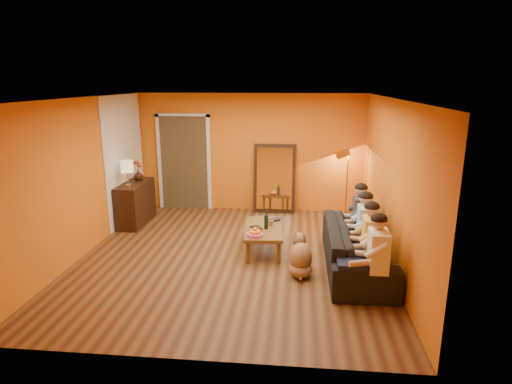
# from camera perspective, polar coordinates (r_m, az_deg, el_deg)

# --- Properties ---
(room_shell) EXTENTS (5.00, 5.50, 2.60)m
(room_shell) POSITION_cam_1_polar(r_m,az_deg,el_deg) (7.21, -2.87, 2.12)
(room_shell) COLOR brown
(room_shell) RESTS_ON ground
(white_accent) EXTENTS (0.02, 1.90, 2.58)m
(white_accent) POSITION_cam_1_polar(r_m,az_deg,el_deg) (9.19, -17.11, 4.23)
(white_accent) COLOR white
(white_accent) RESTS_ON wall_left
(doorway_recess) EXTENTS (1.06, 0.30, 2.10)m
(doorway_recess) POSITION_cam_1_polar(r_m,az_deg,el_deg) (9.93, -9.35, 3.95)
(doorway_recess) COLOR #3F2D19
(doorway_recess) RESTS_ON floor
(door_jamb_left) EXTENTS (0.08, 0.06, 2.20)m
(door_jamb_left) POSITION_cam_1_polar(r_m,az_deg,el_deg) (9.98, -12.70, 3.84)
(door_jamb_left) COLOR white
(door_jamb_left) RESTS_ON wall_back
(door_jamb_right) EXTENTS (0.08, 0.06, 2.20)m
(door_jamb_right) POSITION_cam_1_polar(r_m,az_deg,el_deg) (9.68, -6.27, 3.79)
(door_jamb_right) COLOR white
(door_jamb_right) RESTS_ON wall_back
(door_header) EXTENTS (1.22, 0.06, 0.08)m
(door_header) POSITION_cam_1_polar(r_m,az_deg,el_deg) (9.67, -9.80, 10.06)
(door_header) COLOR white
(door_header) RESTS_ON wall_back
(mirror_frame) EXTENTS (0.92, 0.27, 1.51)m
(mirror_frame) POSITION_cam_1_polar(r_m,az_deg,el_deg) (9.47, 2.49, 1.83)
(mirror_frame) COLOR black
(mirror_frame) RESTS_ON floor
(mirror_glass) EXTENTS (0.78, 0.21, 1.35)m
(mirror_glass) POSITION_cam_1_polar(r_m,az_deg,el_deg) (9.43, 2.47, 1.77)
(mirror_glass) COLOR white
(mirror_glass) RESTS_ON mirror_frame
(sideboard) EXTENTS (0.44, 1.18, 0.85)m
(sideboard) POSITION_cam_1_polar(r_m,az_deg,el_deg) (9.11, -15.75, -1.42)
(sideboard) COLOR black
(sideboard) RESTS_ON floor
(table_lamp) EXTENTS (0.24, 0.24, 0.51)m
(table_lamp) POSITION_cam_1_polar(r_m,az_deg,el_deg) (8.68, -16.77, 2.35)
(table_lamp) COLOR beige
(table_lamp) RESTS_ON sideboard
(sofa) EXTENTS (2.36, 0.92, 0.69)m
(sofa) POSITION_cam_1_polar(r_m,az_deg,el_deg) (6.88, 13.27, -7.24)
(sofa) COLOR black
(sofa) RESTS_ON floor
(coffee_table) EXTENTS (0.71, 1.27, 0.42)m
(coffee_table) POSITION_cam_1_polar(r_m,az_deg,el_deg) (7.42, 0.99, -6.29)
(coffee_table) COLOR brown
(coffee_table) RESTS_ON floor
(floor_lamp) EXTENTS (0.32, 0.26, 1.44)m
(floor_lamp) POSITION_cam_1_polar(r_m,az_deg,el_deg) (9.25, 12.01, 0.95)
(floor_lamp) COLOR gold
(floor_lamp) RESTS_ON floor
(dog) EXTENTS (0.47, 0.62, 0.66)m
(dog) POSITION_cam_1_polar(r_m,az_deg,el_deg) (6.52, 6.00, -8.30)
(dog) COLOR olive
(dog) RESTS_ON floor
(person_far_left) EXTENTS (0.70, 0.44, 1.22)m
(person_far_left) POSITION_cam_1_polar(r_m,az_deg,el_deg) (5.89, 15.91, -8.46)
(person_far_left) COLOR silver
(person_far_left) RESTS_ON sofa
(person_mid_left) EXTENTS (0.70, 0.44, 1.22)m
(person_mid_left) POSITION_cam_1_polar(r_m,az_deg,el_deg) (6.39, 15.08, -6.53)
(person_mid_left) COLOR #E0BC4A
(person_mid_left) RESTS_ON sofa
(person_mid_right) EXTENTS (0.70, 0.44, 1.22)m
(person_mid_right) POSITION_cam_1_polar(r_m,az_deg,el_deg) (6.90, 14.37, -4.89)
(person_mid_right) COLOR #9AC5EE
(person_mid_right) RESTS_ON sofa
(person_far_right) EXTENTS (0.70, 0.44, 1.22)m
(person_far_right) POSITION_cam_1_polar(r_m,az_deg,el_deg) (7.42, 13.76, -3.47)
(person_far_right) COLOR #353439
(person_far_right) RESTS_ON sofa
(fruit_bowl) EXTENTS (0.26, 0.26, 0.16)m
(fruit_bowl) POSITION_cam_1_polar(r_m,az_deg,el_deg) (6.91, -0.14, -5.34)
(fruit_bowl) COLOR #E952AD
(fruit_bowl) RESTS_ON coffee_table
(wine_bottle) EXTENTS (0.07, 0.07, 0.31)m
(wine_bottle) POSITION_cam_1_polar(r_m,az_deg,el_deg) (7.25, 1.37, -3.75)
(wine_bottle) COLOR black
(wine_bottle) RESTS_ON coffee_table
(tumbler) EXTENTS (0.10, 0.10, 0.09)m
(tumbler) POSITION_cam_1_polar(r_m,az_deg,el_deg) (7.44, 2.00, -4.16)
(tumbler) COLOR #B27F3F
(tumbler) RESTS_ON coffee_table
(laptop) EXTENTS (0.41, 0.39, 0.03)m
(laptop) POSITION_cam_1_polar(r_m,az_deg,el_deg) (7.67, 2.56, -3.83)
(laptop) COLOR black
(laptop) RESTS_ON coffee_table
(book_lower) EXTENTS (0.21, 0.26, 0.02)m
(book_lower) POSITION_cam_1_polar(r_m,az_deg,el_deg) (7.18, -0.57, -5.15)
(book_lower) COLOR black
(book_lower) RESTS_ON coffee_table
(book_mid) EXTENTS (0.20, 0.26, 0.02)m
(book_mid) POSITION_cam_1_polar(r_m,az_deg,el_deg) (7.18, -0.48, -4.97)
(book_mid) COLOR red
(book_mid) RESTS_ON book_lower
(book_upper) EXTENTS (0.25, 0.27, 0.02)m
(book_upper) POSITION_cam_1_polar(r_m,az_deg,el_deg) (7.15, -0.58, -4.88)
(book_upper) COLOR black
(book_upper) RESTS_ON book_mid
(vase) EXTENTS (0.20, 0.20, 0.21)m
(vase) POSITION_cam_1_polar(r_m,az_deg,el_deg) (9.21, -15.42, 2.17)
(vase) COLOR black
(vase) RESTS_ON sideboard
(flowers) EXTENTS (0.17, 0.17, 0.42)m
(flowers) POSITION_cam_1_polar(r_m,az_deg,el_deg) (9.17, -15.52, 3.55)
(flowers) COLOR red
(flowers) RESTS_ON vase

